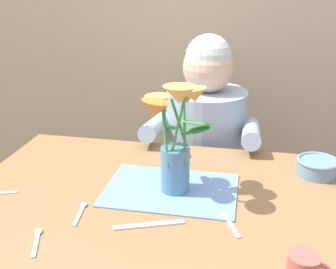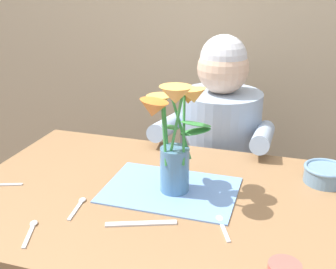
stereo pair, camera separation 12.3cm
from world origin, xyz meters
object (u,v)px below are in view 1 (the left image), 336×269
(seated_person, at_px, (205,164))
(flower_vase, at_px, (175,132))
(ceramic_bowl, at_px, (317,166))
(dinner_knife, at_px, (147,225))

(seated_person, xyz_separation_m, flower_vase, (-0.03, -0.58, 0.37))
(flower_vase, distance_m, ceramic_bowl, 0.51)
(ceramic_bowl, bearing_deg, seated_person, 137.17)
(flower_vase, bearing_deg, seated_person, 86.81)
(seated_person, height_order, ceramic_bowl, seated_person)
(flower_vase, height_order, ceramic_bowl, flower_vase)
(ceramic_bowl, bearing_deg, dinner_knife, -140.25)
(flower_vase, bearing_deg, ceramic_bowl, 24.73)
(seated_person, height_order, dinner_knife, seated_person)
(seated_person, relative_size, ceramic_bowl, 8.35)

